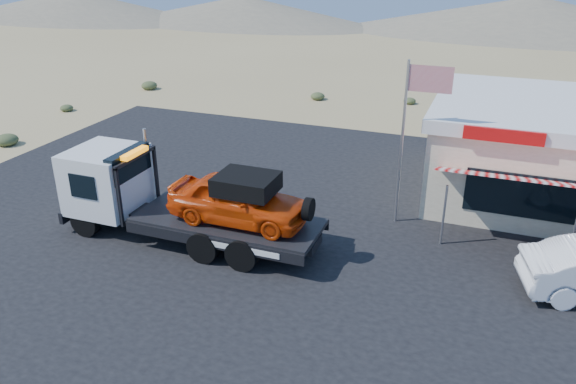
% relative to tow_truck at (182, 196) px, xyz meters
% --- Properties ---
extents(ground, '(120.00, 120.00, 0.00)m').
position_rel_tow_truck_xyz_m(ground, '(1.95, -0.51, -1.64)').
color(ground, '#9B8558').
rests_on(ground, ground).
extents(asphalt_lot, '(32.00, 24.00, 0.02)m').
position_rel_tow_truck_xyz_m(asphalt_lot, '(3.95, 2.49, -1.63)').
color(asphalt_lot, black).
rests_on(asphalt_lot, ground).
extents(tow_truck, '(9.11, 2.70, 3.05)m').
position_rel_tow_truck_xyz_m(tow_truck, '(0.00, 0.00, 0.00)').
color(tow_truck, black).
rests_on(tow_truck, asphalt_lot).
extents(jerky_store, '(10.40, 9.97, 3.90)m').
position_rel_tow_truck_xyz_m(jerky_store, '(12.45, 8.47, 0.35)').
color(jerky_store, beige).
rests_on(jerky_store, asphalt_lot).
extents(flagpole, '(1.55, 0.10, 6.00)m').
position_rel_tow_truck_xyz_m(flagpole, '(6.89, 3.99, 2.13)').
color(flagpole, '#99999E').
rests_on(flagpole, asphalt_lot).
extents(desert_scrub, '(27.39, 32.84, 0.61)m').
position_rel_tow_truck_xyz_m(desert_scrub, '(-12.57, 6.93, -1.37)').
color(desert_scrub, '#394726').
rests_on(desert_scrub, ground).
extents(distant_hills, '(126.00, 48.00, 4.20)m').
position_rel_tow_truck_xyz_m(distant_hills, '(-7.82, 54.63, 0.25)').
color(distant_hills, '#726B59').
rests_on(distant_hills, ground).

